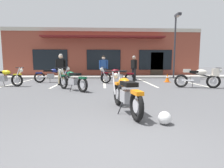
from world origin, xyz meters
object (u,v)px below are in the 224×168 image
object	(u,v)px
motorcycle_silver_naked	(72,80)
helmet_on_pavement	(165,118)
person_in_black_shirt	(104,67)
person_in_shorts_foreground	(61,67)
motorcycle_red_sportbike	(117,76)
motorcycle_black_cruiser	(52,75)
traffic_cone	(167,78)
motorcycle_blue_standard	(4,77)
motorcycle_foreground_classic	(126,93)
motorcycle_green_cafe_racer	(200,77)
person_by_back_row	(134,66)
parking_lot_lamp_post	(176,37)

from	to	relation	value
motorcycle_silver_naked	helmet_on_pavement	bearing A→B (deg)	-60.58
person_in_black_shirt	person_in_shorts_foreground	distance (m)	3.22
motorcycle_red_sportbike	motorcycle_black_cruiser	size ratio (longest dim) A/B	0.98
person_in_black_shirt	traffic_cone	bearing A→B (deg)	-15.99
motorcycle_silver_naked	motorcycle_blue_standard	world-z (taller)	same
motorcycle_foreground_classic	motorcycle_green_cafe_racer	size ratio (longest dim) A/B	1.01
person_by_back_row	traffic_cone	distance (m)	2.33
motorcycle_red_sportbike	traffic_cone	distance (m)	3.25
motorcycle_red_sportbike	motorcycle_black_cruiser	distance (m)	4.01
motorcycle_foreground_classic	traffic_cone	world-z (taller)	motorcycle_foreground_classic
motorcycle_red_sportbike	traffic_cone	xyz separation A→B (m)	(3.17, 0.67, -0.20)
motorcycle_black_cruiser	person_in_shorts_foreground	bearing A→B (deg)	-58.19
parking_lot_lamp_post	motorcycle_green_cafe_racer	bearing A→B (deg)	-98.72
parking_lot_lamp_post	person_in_shorts_foreground	bearing A→B (deg)	-155.64
motorcycle_blue_standard	person_in_black_shirt	size ratio (longest dim) A/B	1.25
motorcycle_red_sportbike	person_in_black_shirt	world-z (taller)	person_in_black_shirt
helmet_on_pavement	parking_lot_lamp_post	distance (m)	11.12
helmet_on_pavement	person_by_back_row	bearing A→B (deg)	84.02
motorcycle_foreground_classic	person_in_shorts_foreground	world-z (taller)	person_in_shorts_foreground
motorcycle_red_sportbike	person_in_black_shirt	xyz separation A→B (m)	(-0.77, 1.80, 0.49)
motorcycle_red_sportbike	person_by_back_row	xyz separation A→B (m)	(1.27, 1.82, 0.49)
motorcycle_red_sportbike	motorcycle_silver_naked	bearing A→B (deg)	-132.14
motorcycle_foreground_classic	motorcycle_silver_naked	size ratio (longest dim) A/B	1.24
motorcycle_black_cruiser	person_in_shorts_foreground	world-z (taller)	person_in_shorts_foreground
motorcycle_red_sportbike	motorcycle_green_cafe_racer	world-z (taller)	same
motorcycle_foreground_classic	motorcycle_silver_naked	distance (m)	4.00
motorcycle_silver_naked	motorcycle_foreground_classic	bearing A→B (deg)	-61.95
motorcycle_silver_naked	motorcycle_black_cruiser	bearing A→B (deg)	117.79
motorcycle_black_cruiser	motorcycle_blue_standard	xyz separation A→B (m)	(-1.95, -1.75, 0.00)
person_in_black_shirt	helmet_on_pavement	size ratio (longest dim) A/B	6.44
motorcycle_foreground_classic	motorcycle_black_cruiser	bearing A→B (deg)	117.92
motorcycle_foreground_classic	motorcycle_silver_naked	world-z (taller)	same
motorcycle_blue_standard	person_in_shorts_foreground	xyz separation A→B (m)	(2.79, 0.40, 0.49)
motorcycle_red_sportbike	person_in_black_shirt	bearing A→B (deg)	113.18
motorcycle_black_cruiser	person_in_black_shirt	bearing A→B (deg)	16.15
motorcycle_foreground_classic	motorcycle_red_sportbike	world-z (taller)	same
motorcycle_green_cafe_racer	traffic_cone	distance (m)	2.70
motorcycle_black_cruiser	motorcycle_blue_standard	world-z (taller)	same
person_in_shorts_foreground	person_by_back_row	xyz separation A→B (m)	(4.34, 2.28, 0.00)
motorcycle_red_sportbike	person_in_shorts_foreground	size ratio (longest dim) A/B	1.22
person_in_black_shirt	motorcycle_silver_naked	bearing A→B (deg)	-108.40
parking_lot_lamp_post	motorcycle_red_sportbike	bearing A→B (deg)	-146.64
motorcycle_black_cruiser	parking_lot_lamp_post	distance (m)	9.09
motorcycle_silver_naked	person_in_black_shirt	distance (m)	4.46
motorcycle_foreground_classic	helmet_on_pavement	xyz separation A→B (m)	(0.65, -0.96, -0.33)
motorcycle_green_cafe_racer	helmet_on_pavement	world-z (taller)	motorcycle_green_cafe_racer
motorcycle_green_cafe_racer	motorcycle_black_cruiser	bearing A→B (deg)	159.77
motorcycle_black_cruiser	motorcycle_silver_naked	size ratio (longest dim) A/B	1.24
traffic_cone	person_in_black_shirt	bearing A→B (deg)	164.01
person_in_shorts_foreground	parking_lot_lamp_post	xyz separation A→B (m)	(7.61, 3.45, 2.11)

